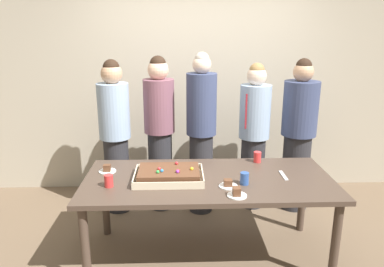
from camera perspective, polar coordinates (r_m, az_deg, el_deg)
The scene contains 16 objects.
ground_plane at distance 3.47m, azimuth 2.40°, elevation -18.30°, with size 12.00×12.00×0.00m, color brown.
interior_back_panel at distance 4.49m, azimuth 1.05°, elevation 10.15°, with size 8.00×0.12×3.00m, color #B2A893.
party_table at distance 3.14m, azimuth 2.54°, elevation -8.20°, with size 2.09×0.95×0.74m.
sheet_cake at distance 3.08m, azimuth -3.62°, elevation -6.38°, with size 0.57×0.42×0.11m.
plated_slice_near_left at distance 2.80m, azimuth 6.97°, elevation -9.24°, with size 0.15×0.15×0.07m.
plated_slice_near_right at distance 2.96m, azimuth 5.63°, elevation -7.89°, with size 0.15×0.15×0.06m.
plated_slice_far_left at distance 3.32m, azimuth -13.04°, elevation -5.52°, with size 0.15×0.15×0.07m.
drink_cup_nearest at distance 3.01m, azimuth -12.82°, elevation -7.18°, with size 0.07×0.07×0.10m, color red.
drink_cup_middle at distance 3.51m, azimuth 10.13°, elevation -3.62°, with size 0.07×0.07×0.10m, color red.
drink_cup_far_end at distance 3.01m, azimuth 8.16°, elevation -6.93°, with size 0.07×0.07×0.10m, color #2D5199.
cake_server_utensil at distance 3.25m, azimuth 14.02°, elevation -6.34°, with size 0.03×0.20×0.01m, color silver.
person_serving_front at distance 4.06m, azimuth 9.61°, elevation -0.16°, with size 0.33×0.33×1.62m.
person_green_shirt_behind at distance 4.12m, azimuth 16.19°, elevation -0.13°, with size 0.37×0.37×1.67m.
person_striped_tie_right at distance 3.97m, azimuth -5.06°, elevation 0.35°, with size 0.33×0.33×1.69m.
person_far_right_suit at distance 3.87m, azimuth 1.46°, elevation 0.26°, with size 0.32×0.32×1.74m.
person_left_edge_reaching at distance 3.98m, azimuth -11.86°, elevation -0.16°, with size 0.33×0.33×1.66m.
Camera 1 is at (-0.24, -2.86, 1.95)m, focal length 34.30 mm.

